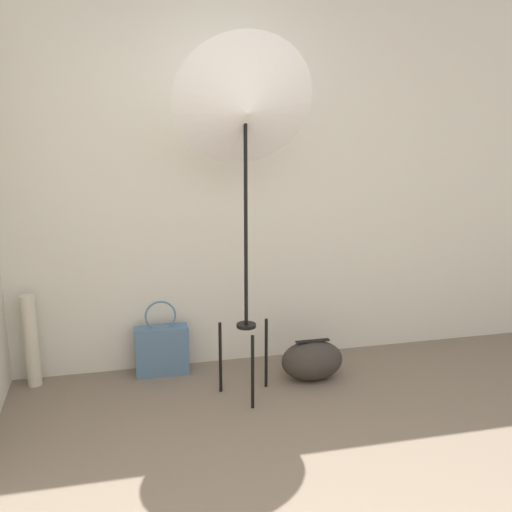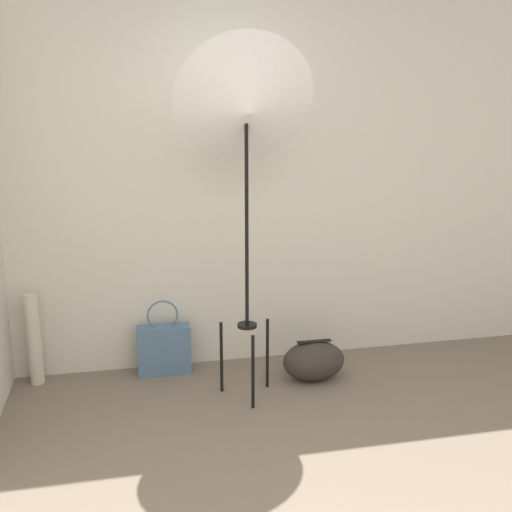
# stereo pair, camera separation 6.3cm
# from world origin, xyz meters

# --- Properties ---
(wall_back) EXTENTS (8.00, 0.05, 2.60)m
(wall_back) POSITION_xyz_m (0.00, 2.57, 1.30)
(wall_back) COLOR beige
(wall_back) RESTS_ON ground_plane
(photo_umbrella) EXTENTS (0.82, 0.51, 2.15)m
(photo_umbrella) POSITION_xyz_m (0.05, 1.98, 1.73)
(photo_umbrella) COLOR black
(photo_umbrella) RESTS_ON ground_plane
(tote_bag) EXTENTS (0.35, 0.13, 0.51)m
(tote_bag) POSITION_xyz_m (-0.43, 2.42, 0.17)
(tote_bag) COLOR slate
(tote_bag) RESTS_ON ground_plane
(duffel_bag) EXTENTS (0.41, 0.26, 0.27)m
(duffel_bag) POSITION_xyz_m (0.52, 2.11, 0.13)
(duffel_bag) COLOR #332D28
(duffel_bag) RESTS_ON ground_plane
(paper_roll) EXTENTS (0.09, 0.09, 0.60)m
(paper_roll) POSITION_xyz_m (-1.25, 2.44, 0.30)
(paper_roll) COLOR beige
(paper_roll) RESTS_ON ground_plane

